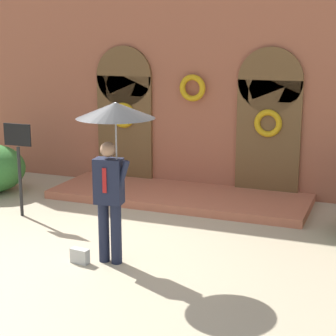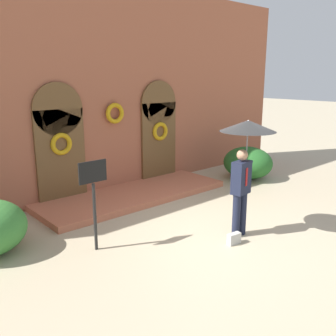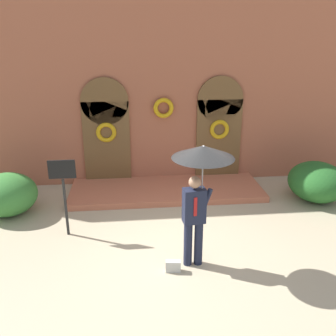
{
  "view_description": "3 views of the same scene",
  "coord_description": "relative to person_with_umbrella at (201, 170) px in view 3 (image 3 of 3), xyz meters",
  "views": [
    {
      "loc": [
        3.78,
        -7.21,
        3.24
      ],
      "look_at": [
        0.27,
        1.77,
        0.97
      ],
      "focal_mm": 60.0,
      "sensor_mm": 36.0,
      "label": 1
    },
    {
      "loc": [
        -5.64,
        -4.72,
        3.22
      ],
      "look_at": [
        -0.17,
        1.49,
        1.14
      ],
      "focal_mm": 40.0,
      "sensor_mm": 36.0,
      "label": 2
    },
    {
      "loc": [
        -0.91,
        -6.35,
        4.2
      ],
      "look_at": [
        -0.13,
        1.38,
        1.35
      ],
      "focal_mm": 40.0,
      "sensor_mm": 36.0,
      "label": 3
    }
  ],
  "objects": [
    {
      "name": "sign_post",
      "position": [
        -2.64,
        1.37,
        -0.75
      ],
      "size": [
        0.56,
        0.06,
        1.72
      ],
      "color": "black",
      "rests_on": "ground"
    },
    {
      "name": "building_facade",
      "position": [
        -0.28,
        4.48,
        0.76
      ],
      "size": [
        14.0,
        2.3,
        5.6
      ],
      "color": "#9E563D",
      "rests_on": "ground"
    },
    {
      "name": "person_with_umbrella",
      "position": [
        0.0,
        0.0,
        0.0
      ],
      "size": [
        1.1,
        1.1,
        2.36
      ],
      "color": "#191E33",
      "rests_on": "ground"
    },
    {
      "name": "shrub_right",
      "position": [
        3.59,
        2.56,
        -1.41
      ],
      "size": [
        1.45,
        1.58,
        1.01
      ],
      "primitive_type": "ellipsoid",
      "color": "#235B23",
      "rests_on": "ground"
    },
    {
      "name": "shrub_left",
      "position": [
        -4.2,
        2.54,
        -1.41
      ],
      "size": [
        1.41,
        1.38,
        1.01
      ],
      "primitive_type": "ellipsoid",
      "color": "#387A33",
      "rests_on": "ground"
    },
    {
      "name": "handbag",
      "position": [
        -0.5,
        -0.2,
        -1.8
      ],
      "size": [
        0.29,
        0.15,
        0.22
      ],
      "primitive_type": "cube",
      "rotation": [
        0.0,
        0.0,
        -0.12
      ],
      "color": "#B7B7B2",
      "rests_on": "ground"
    },
    {
      "name": "ground_plane",
      "position": [
        -0.28,
        0.32,
        -1.91
      ],
      "size": [
        80.0,
        80.0,
        0.0
      ],
      "primitive_type": "plane",
      "color": "tan"
    }
  ]
}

